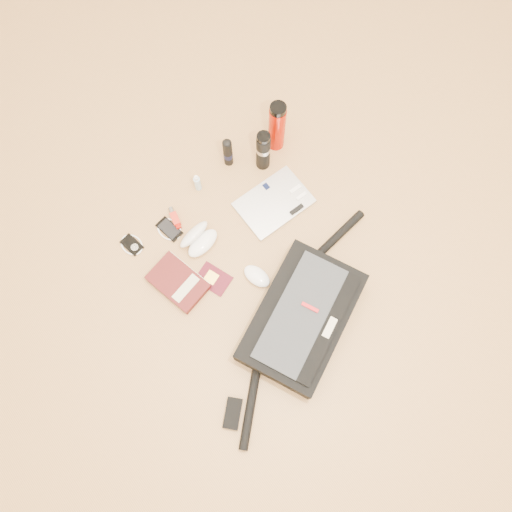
% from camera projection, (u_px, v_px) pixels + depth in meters
% --- Properties ---
extents(ground, '(4.00, 4.00, 0.00)m').
position_uv_depth(ground, '(269.00, 268.00, 2.03)').
color(ground, '#B5844B').
rests_on(ground, ground).
extents(messenger_bag, '(0.97, 0.49, 0.15)m').
position_uv_depth(messenger_bag, '(302.00, 318.00, 1.90)').
color(messenger_bag, black).
rests_on(messenger_bag, ground).
extents(laptop, '(0.30, 0.21, 0.03)m').
position_uv_depth(laptop, '(274.00, 203.00, 2.11)').
color(laptop, '#BCBBBE').
rests_on(laptop, ground).
extents(book, '(0.19, 0.25, 0.04)m').
position_uv_depth(book, '(178.00, 282.00, 1.99)').
color(book, '#4D1413').
rests_on(book, ground).
extents(passport, '(0.13, 0.16, 0.01)m').
position_uv_depth(passport, '(213.00, 279.00, 2.01)').
color(passport, '#4C0C18').
rests_on(passport, ground).
extents(mouse, '(0.10, 0.13, 0.04)m').
position_uv_depth(mouse, '(257.00, 276.00, 2.00)').
color(mouse, white).
rests_on(mouse, ground).
extents(sunglasses_case, '(0.17, 0.15, 0.09)m').
position_uv_depth(sunglasses_case, '(198.00, 239.00, 2.04)').
color(sunglasses_case, white).
rests_on(sunglasses_case, ground).
extents(ipod, '(0.09, 0.10, 0.01)m').
position_uv_depth(ipod, '(132.00, 245.00, 2.05)').
color(ipod, black).
rests_on(ipod, ground).
extents(phone, '(0.10, 0.12, 0.01)m').
position_uv_depth(phone, '(169.00, 229.00, 2.07)').
color(phone, black).
rests_on(phone, ground).
extents(inhaler, '(0.05, 0.10, 0.03)m').
position_uv_depth(inhaler, '(175.00, 218.00, 2.08)').
color(inhaler, red).
rests_on(inhaler, ground).
extents(spray_bottle, '(0.03, 0.03, 0.11)m').
position_uv_depth(spray_bottle, '(197.00, 183.00, 2.09)').
color(spray_bottle, '#B2DAF7').
rests_on(spray_bottle, ground).
extents(aerosol_can, '(0.05, 0.05, 0.17)m').
position_uv_depth(aerosol_can, '(228.00, 152.00, 2.10)').
color(aerosol_can, black).
rests_on(aerosol_can, ground).
extents(thermos_black, '(0.06, 0.06, 0.23)m').
position_uv_depth(thermos_black, '(263.00, 151.00, 2.06)').
color(thermos_black, black).
rests_on(thermos_black, ground).
extents(thermos_red, '(0.08, 0.08, 0.27)m').
position_uv_depth(thermos_red, '(277.00, 127.00, 2.07)').
color(thermos_red, '#A80E00').
rests_on(thermos_red, ground).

